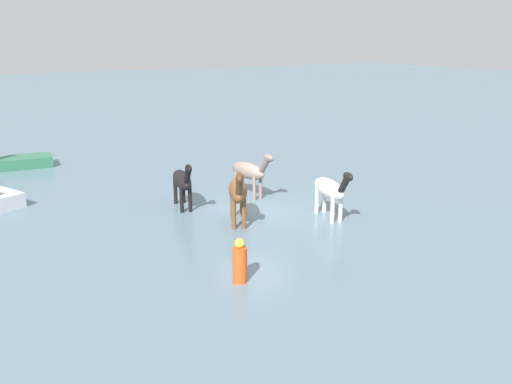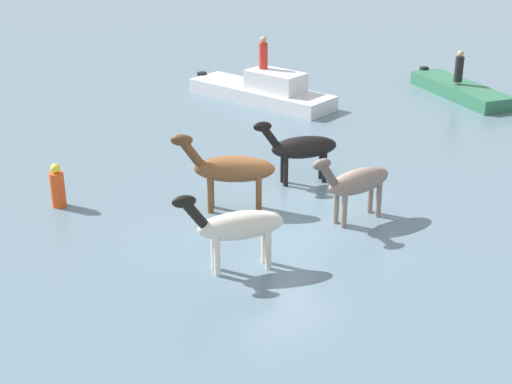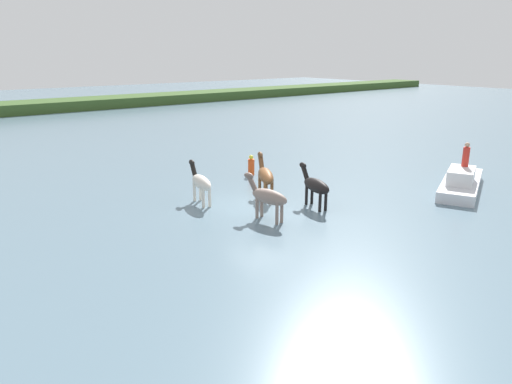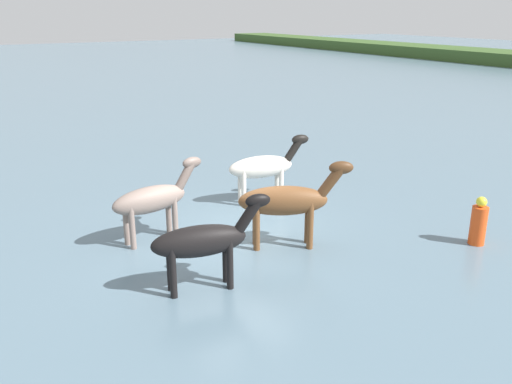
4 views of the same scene
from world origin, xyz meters
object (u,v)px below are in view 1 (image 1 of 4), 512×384
(horse_dun_straggler, at_px, (238,191))
(buoy_channel_marker, at_px, (240,263))
(horse_mid_herd, at_px, (182,181))
(horse_dark_mare, at_px, (249,171))
(horse_rear_stallion, at_px, (330,189))

(horse_dun_straggler, relative_size, buoy_channel_marker, 2.14)
(horse_mid_herd, bearing_deg, horse_dark_mare, 101.75)
(horse_mid_herd, xyz_separation_m, horse_dun_straggler, (-0.84, 2.44, 0.09))
(horse_dun_straggler, xyz_separation_m, buoy_channel_marker, (2.11, 3.82, -0.58))
(horse_mid_herd, relative_size, buoy_channel_marker, 2.05)
(horse_dark_mare, xyz_separation_m, buoy_channel_marker, (3.98, 6.25, -0.49))
(horse_dark_mare, xyz_separation_m, horse_rear_stallion, (-0.98, 3.56, 0.01))
(horse_dark_mare, bearing_deg, horse_mid_herd, -98.45)
(horse_rear_stallion, bearing_deg, horse_mid_herd, -123.74)
(horse_dark_mare, relative_size, horse_rear_stallion, 0.99)
(horse_rear_stallion, distance_m, buoy_channel_marker, 5.66)
(horse_mid_herd, distance_m, horse_rear_stallion, 5.13)
(horse_dun_straggler, bearing_deg, horse_mid_herd, -134.04)
(buoy_channel_marker, bearing_deg, horse_dun_straggler, -118.99)
(horse_mid_herd, height_order, horse_dun_straggler, horse_dun_straggler)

